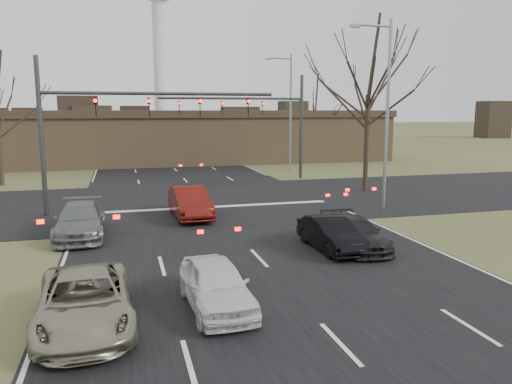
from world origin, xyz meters
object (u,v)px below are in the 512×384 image
(mast_arm_far, at_px, (267,114))
(car_black_hatch, at_px, (331,234))
(building, at_px, (187,136))
(car_red_ahead, at_px, (190,202))
(car_charcoal_sedan, at_px, (355,233))
(streetlight_right_near, at_px, (385,106))
(car_grey_ahead, at_px, (80,220))
(mast_arm_near, at_px, (108,116))
(streetlight_right_far, at_px, (289,107))
(car_white_sedan, at_px, (216,285))
(car_silver_suv, at_px, (85,301))

(mast_arm_far, height_order, car_black_hatch, mast_arm_far)
(building, xyz_separation_m, mast_arm_far, (4.18, -15.00, 2.35))
(car_red_ahead, bearing_deg, car_charcoal_sedan, -55.96)
(streetlight_right_near, relative_size, car_charcoal_sedan, 2.41)
(car_black_hatch, xyz_separation_m, car_red_ahead, (-4.45, 7.34, 0.13))
(streetlight_right_near, xyz_separation_m, car_grey_ahead, (-15.32, -1.94, -4.87))
(streetlight_right_near, xyz_separation_m, car_charcoal_sedan, (-4.82, -6.66, -4.98))
(streetlight_right_near, height_order, car_red_ahead, streetlight_right_near)
(car_grey_ahead, bearing_deg, mast_arm_near, 75.41)
(mast_arm_far, bearing_deg, car_black_hatch, -99.22)
(streetlight_right_near, distance_m, car_charcoal_sedan, 9.62)
(streetlight_right_near, xyz_separation_m, streetlight_right_far, (0.50, 17.00, 0.00))
(car_black_hatch, relative_size, car_charcoal_sedan, 0.93)
(building, distance_m, mast_arm_near, 26.14)
(car_white_sedan, bearing_deg, car_grey_ahead, 111.35)
(streetlight_right_far, xyz_separation_m, car_grey_ahead, (-15.82, -18.94, -4.87))
(mast_arm_near, bearing_deg, streetlight_right_far, 43.89)
(car_black_hatch, height_order, car_red_ahead, car_red_ahead)
(building, bearing_deg, car_red_ahead, -97.21)
(streetlight_right_far, bearing_deg, mast_arm_far, -128.11)
(car_silver_suv, bearing_deg, building, 76.34)
(mast_arm_near, bearing_deg, streetlight_right_near, -12.05)
(mast_arm_far, relative_size, car_red_ahead, 2.38)
(streetlight_right_far, height_order, car_black_hatch, streetlight_right_far)
(building, relative_size, mast_arm_near, 3.50)
(building, distance_m, car_grey_ahead, 31.18)
(streetlight_right_far, bearing_deg, building, 123.65)
(car_silver_suv, distance_m, car_black_hatch, 9.98)
(car_silver_suv, bearing_deg, car_grey_ahead, 92.06)
(car_charcoal_sedan, xyz_separation_m, car_grey_ahead, (-10.50, 4.73, 0.11))
(mast_arm_near, relative_size, car_white_sedan, 3.06)
(car_black_hatch, height_order, car_charcoal_sedan, car_black_hatch)
(building, relative_size, streetlight_right_far, 4.24)
(streetlight_right_far, bearing_deg, car_black_hatch, -104.99)
(car_white_sedan, relative_size, car_charcoal_sedan, 0.96)
(building, xyz_separation_m, car_white_sedan, (-4.36, -39.13, -1.99))
(streetlight_right_near, bearing_deg, mast_arm_far, 101.47)
(streetlight_right_far, distance_m, car_grey_ahead, 25.15)
(car_black_hatch, height_order, car_grey_ahead, car_grey_ahead)
(building, xyz_separation_m, car_red_ahead, (-3.45, -27.26, -1.90))
(mast_arm_far, distance_m, car_charcoal_sedan, 20.27)
(mast_arm_far, relative_size, streetlight_right_near, 1.11)
(mast_arm_far, height_order, streetlight_right_near, streetlight_right_near)
(mast_arm_far, distance_m, car_grey_ahead, 20.06)
(streetlight_right_far, height_order, car_red_ahead, streetlight_right_far)
(mast_arm_near, relative_size, car_charcoal_sedan, 2.92)
(building, distance_m, mast_arm_far, 15.75)
(streetlight_right_near, relative_size, car_black_hatch, 2.59)
(mast_arm_far, height_order, streetlight_right_far, streetlight_right_far)
(car_white_sedan, relative_size, car_grey_ahead, 0.80)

